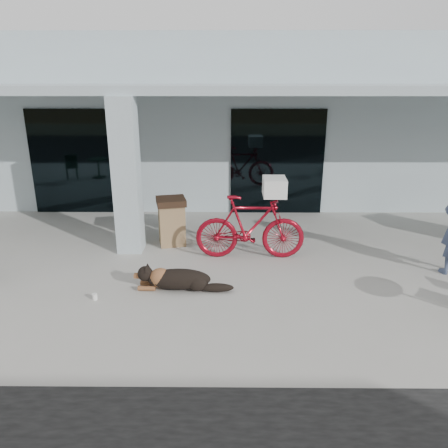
{
  "coord_description": "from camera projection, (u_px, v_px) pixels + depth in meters",
  "views": [
    {
      "loc": [
        0.52,
        -6.23,
        3.48
      ],
      "look_at": [
        0.46,
        1.05,
        1.0
      ],
      "focal_mm": 35.0,
      "sensor_mm": 36.0,
      "label": 1
    }
  ],
  "objects": [
    {
      "name": "ground",
      "position": [
        195.0,
        304.0,
        7.02
      ],
      "size": [
        80.0,
        80.0,
        0.0
      ],
      "primitive_type": "plane",
      "color": "#A5A29B",
      "rests_on": "ground"
    },
    {
      "name": "building",
      "position": [
        212.0,
        115.0,
        14.34
      ],
      "size": [
        22.0,
        7.0,
        4.5
      ],
      "primitive_type": "cube",
      "color": "#A3B1B8",
      "rests_on": "ground"
    },
    {
      "name": "storefront_glass_left",
      "position": [
        85.0,
        162.0,
        11.33
      ],
      "size": [
        2.8,
        0.06,
        2.7
      ],
      "primitive_type": "cube",
      "color": "black",
      "rests_on": "ground"
    },
    {
      "name": "storefront_glass_right",
      "position": [
        277.0,
        162.0,
        11.28
      ],
      "size": [
        2.4,
        0.06,
        2.7
      ],
      "primitive_type": "cube",
      "color": "black",
      "rests_on": "ground"
    },
    {
      "name": "column",
      "position": [
        127.0,
        177.0,
        8.71
      ],
      "size": [
        0.5,
        0.5,
        3.12
      ],
      "primitive_type": "cube",
      "color": "#A3B1B8",
      "rests_on": "ground"
    },
    {
      "name": "overhang",
      "position": [
        204.0,
        89.0,
        9.39
      ],
      "size": [
        22.0,
        2.8,
        0.18
      ],
      "primitive_type": "cube",
      "color": "#A3B1B8",
      "rests_on": "column"
    },
    {
      "name": "bicycle",
      "position": [
        250.0,
        227.0,
        8.6
      ],
      "size": [
        2.16,
        0.63,
        1.29
      ],
      "primitive_type": "imported",
      "rotation": [
        0.0,
        0.0,
        1.56
      ],
      "color": "maroon",
      "rests_on": "ground"
    },
    {
      "name": "laundry_basket",
      "position": [
        274.0,
        187.0,
        8.33
      ],
      "size": [
        0.44,
        0.59,
        0.35
      ],
      "primitive_type": "cube",
      "rotation": [
        0.0,
        0.0,
        1.56
      ],
      "color": "white",
      "rests_on": "bicycle"
    },
    {
      "name": "dog",
      "position": [
        179.0,
        278.0,
        7.43
      ],
      "size": [
        1.27,
        0.46,
        0.42
      ],
      "primitive_type": null,
      "rotation": [
        0.0,
        0.0,
        -0.03
      ],
      "color": "black",
      "rests_on": "ground"
    },
    {
      "name": "cup_near_dog",
      "position": [
        95.0,
        297.0,
        7.13
      ],
      "size": [
        0.1,
        0.1,
        0.1
      ],
      "primitive_type": "cylinder",
      "rotation": [
        0.0,
        0.0,
        0.23
      ],
      "color": "white",
      "rests_on": "ground"
    },
    {
      "name": "trash_receptacle",
      "position": [
        172.0,
        221.0,
        9.38
      ],
      "size": [
        0.72,
        0.72,
        1.02
      ],
      "primitive_type": null,
      "rotation": [
        0.0,
        0.0,
        0.23
      ],
      "color": "olive",
      "rests_on": "ground"
    }
  ]
}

